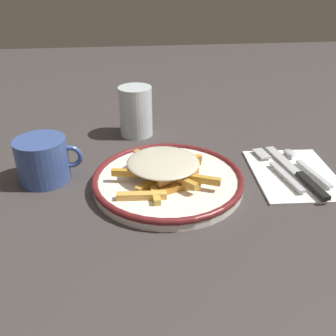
# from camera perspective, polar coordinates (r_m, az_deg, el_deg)

# --- Properties ---
(ground_plane) EXTENTS (2.60, 2.60, 0.00)m
(ground_plane) POSITION_cam_1_polar(r_m,az_deg,el_deg) (0.69, 0.00, -2.72)
(ground_plane) COLOR #3D3837
(plate) EXTENTS (0.28, 0.28, 0.02)m
(plate) POSITION_cam_1_polar(r_m,az_deg,el_deg) (0.68, 0.00, -1.84)
(plate) COLOR white
(plate) RESTS_ON ground_plane
(fries_heap) EXTENTS (0.19, 0.19, 0.04)m
(fries_heap) POSITION_cam_1_polar(r_m,az_deg,el_deg) (0.67, -0.60, 0.20)
(fries_heap) COLOR gold
(fries_heap) RESTS_ON plate
(napkin) EXTENTS (0.16, 0.21, 0.01)m
(napkin) POSITION_cam_1_polar(r_m,az_deg,el_deg) (0.76, 18.66, -0.76)
(napkin) COLOR white
(napkin) RESTS_ON ground_plane
(fork) EXTENTS (0.04, 0.18, 0.01)m
(fork) POSITION_cam_1_polar(r_m,az_deg,el_deg) (0.75, 16.33, 0.00)
(fork) COLOR silver
(fork) RESTS_ON napkin
(knife) EXTENTS (0.04, 0.21, 0.01)m
(knife) POSITION_cam_1_polar(r_m,az_deg,el_deg) (0.74, 19.47, -0.96)
(knife) COLOR black
(knife) RESTS_ON napkin
(spoon) EXTENTS (0.04, 0.15, 0.01)m
(spoon) POSITION_cam_1_polar(r_m,az_deg,el_deg) (0.79, 19.27, 1.10)
(spoon) COLOR silver
(spoon) RESTS_ON napkin
(water_glass) EXTENTS (0.08, 0.08, 0.11)m
(water_glass) POSITION_cam_1_polar(r_m,az_deg,el_deg) (0.88, -4.94, 8.61)
(water_glass) COLOR silver
(water_glass) RESTS_ON ground_plane
(coffee_mug) EXTENTS (0.12, 0.09, 0.08)m
(coffee_mug) POSITION_cam_1_polar(r_m,az_deg,el_deg) (0.73, -18.49, 1.18)
(coffee_mug) COLOR #3B5599
(coffee_mug) RESTS_ON ground_plane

